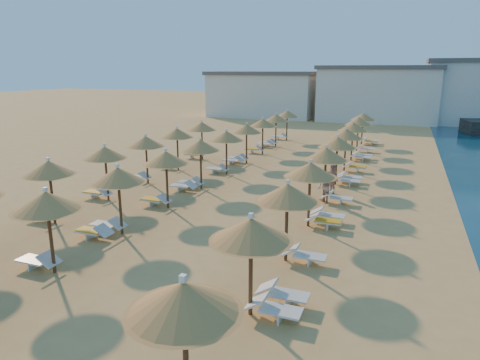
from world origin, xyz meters
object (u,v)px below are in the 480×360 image
at_px(beachgoer_b, 324,187).
at_px(beachgoer_c, 332,178).
at_px(parasol_row_east, 326,155).
at_px(parasol_row_west, 200,146).

distance_m(beachgoer_b, beachgoer_c, 1.94).
xyz_separation_m(beachgoer_b, beachgoer_c, (0.08, 1.94, 0.01)).
height_order(parasol_row_east, beachgoer_b, parasol_row_east).
xyz_separation_m(parasol_row_east, parasol_row_west, (-7.21, 0.00, 0.00)).
relative_size(parasol_row_west, beachgoer_c, 23.79).
height_order(parasol_row_east, beachgoer_c, parasol_row_east).
bearing_deg(parasol_row_west, beachgoer_c, 14.34).
distance_m(parasol_row_east, beachgoer_b, 1.70).
bearing_deg(parasol_row_west, beachgoer_b, -0.60).
distance_m(parasol_row_east, parasol_row_west, 7.21).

